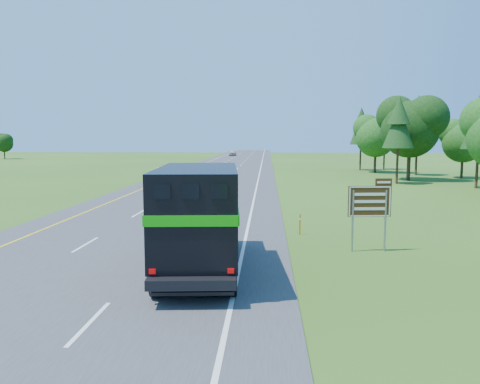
{
  "coord_description": "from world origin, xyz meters",
  "views": [
    {
      "loc": [
        6.53,
        -9.74,
        4.95
      ],
      "look_at": [
        4.99,
        16.87,
        1.86
      ],
      "focal_mm": 35.0,
      "sensor_mm": 36.0,
      "label": 1
    }
  ],
  "objects": [
    {
      "name": "road",
      "position": [
        0.0,
        50.0,
        0.02
      ],
      "size": [
        15.0,
        260.0,
        0.04
      ],
      "primitive_type": "cube",
      "color": "#38383A",
      "rests_on": "ground"
    },
    {
      "name": "lane_markings",
      "position": [
        0.0,
        50.0,
        0.04
      ],
      "size": [
        11.15,
        260.0,
        0.01
      ],
      "color": "yellow",
      "rests_on": "road"
    },
    {
      "name": "horse_truck",
      "position": [
        4.03,
        7.29,
        2.11
      ],
      "size": [
        3.43,
        8.94,
        3.87
      ],
      "rotation": [
        0.0,
        0.0,
        0.09
      ],
      "color": "black",
      "rests_on": "road"
    },
    {
      "name": "white_suv",
      "position": [
        -4.05,
        38.0,
        1.01
      ],
      "size": [
        3.72,
        7.17,
        1.93
      ],
      "primitive_type": "imported",
      "rotation": [
        0.0,
        0.0,
        0.08
      ],
      "color": "silver",
      "rests_on": "road"
    },
    {
      "name": "far_car",
      "position": [
        -3.08,
        119.51,
        0.91
      ],
      "size": [
        2.49,
        5.27,
        1.74
      ],
      "primitive_type": "imported",
      "rotation": [
        0.0,
        0.0,
        0.09
      ],
      "color": "#B0B0B7",
      "rests_on": "road"
    },
    {
      "name": "exit_sign",
      "position": [
        11.03,
        10.64,
        2.08
      ],
      "size": [
        1.89,
        0.24,
        3.21
      ],
      "rotation": [
        0.0,
        0.0,
        0.1
      ],
      "color": "gray",
      "rests_on": "ground"
    },
    {
      "name": "delineator",
      "position": [
        8.24,
        14.05,
        0.56
      ],
      "size": [
        0.09,
        0.05,
        1.05
      ],
      "color": "orange",
      "rests_on": "ground"
    }
  ]
}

